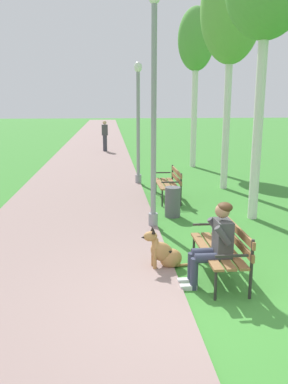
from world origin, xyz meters
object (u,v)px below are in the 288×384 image
Objects in this scene: park_bench_mid at (170,181)px; birch_tree_fourth at (196,43)px; birch_tree_third at (232,12)px; dog_shepherd at (165,253)px; lamp_post_near at (154,111)px; litter_bin at (173,202)px; lamp_post_mid at (138,123)px; pedestrian_distant at (105,136)px; park_bench_near at (224,246)px; person_seated_on_near_bench at (215,241)px.

park_bench_mid is 0.24× the size of birch_tree_fourth.
birch_tree_third is 1.07× the size of birch_tree_fourth.
lamp_post_near is at bearing 88.47° from dog_shepherd.
birch_tree_third reaches higher than litter_bin.
park_bench_mid is 0.39× the size of lamp_post_mid.
dog_shepherd is 11.27m from birch_tree_fourth.
park_bench_near is at bearing -83.07° from pedestrian_distant.
lamp_post_mid is at bearing 94.25° from person_seated_on_near_bench.
birch_tree_fourth reaches higher than dog_shepherd.
birch_tree_fourth reaches higher than lamp_post_mid.
pedestrian_distant reaches higher than park_bench_near.
dog_shepherd is at bearing -91.53° from lamp_post_near.
birch_tree_third reaches higher than lamp_post_near.
lamp_post_near is at bearing 101.42° from person_seated_on_near_bench.
litter_bin is at bearing -105.65° from birch_tree_fourth.
lamp_post_mid reaches higher than pedestrian_distant.
person_seated_on_near_bench reaches higher than dog_shepherd.
dog_shepherd is 0.22× the size of lamp_post_mid.
park_bench_near is 11.38m from birch_tree_fourth.
park_bench_near is 2.14× the size of litter_bin.
lamp_post_near is at bearing -107.89° from birch_tree_fourth.
park_bench_mid is 0.91× the size of pedestrian_distant.
lamp_post_mid is (-0.55, 7.35, 1.30)m from person_seated_on_near_bench.
birch_tree_fourth is (2.50, 3.28, 2.86)m from lamp_post_mid.
pedestrian_distant reaches higher than litter_bin.
person_seated_on_near_bench is 0.33× the size of lamp_post_mid.
park_bench_mid is at bearing -145.56° from birch_tree_third.
pedestrian_distant is at bearing 94.00° from dog_shepherd.
park_bench_near is 15.73m from pedestrian_distant.
park_bench_mid is at bearing 72.97° from lamp_post_near.
park_bench_mid is at bearing 83.67° from litter_bin.
lamp_post_mid is 4.14m from birch_tree_third.
park_bench_near is at bearing -83.94° from lamp_post_mid.
pedestrian_distant is at bearing 96.93° from park_bench_near.
birch_tree_fourth is at bearing 52.69° from lamp_post_mid.
birch_tree_fourth is at bearing 71.75° from park_bench_mid.
birch_tree_fourth is (1.95, 10.63, 4.16)m from person_seated_on_near_bench.
birch_tree_third is (1.83, 6.20, 4.57)m from park_bench_near.
pedestrian_distant reaches higher than dog_shepherd.
litter_bin is (-0.24, 3.29, -0.16)m from park_bench_near.
litter_bin is 0.42× the size of pedestrian_distant.
lamp_post_mid is at bearing 89.71° from lamp_post_near.
park_bench_near reaches higher than litter_bin.
lamp_post_near reaches higher than lamp_post_mid.
birch_tree_third is (1.89, 1.29, 4.57)m from park_bench_mid.
birch_tree_third is 4.19m from birch_tree_fourth.
birch_tree_fourth is 3.74× the size of pedestrian_distant.
birch_tree_fourth is at bearing -55.13° from pedestrian_distant.
litter_bin is at bearing 90.54° from person_seated_on_near_bench.
pedestrian_distant is at bearing 99.73° from park_bench_mid.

